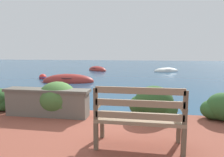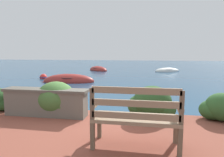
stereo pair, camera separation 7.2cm
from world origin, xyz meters
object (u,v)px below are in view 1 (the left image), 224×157
(park_bench, at_px, (139,116))
(mooring_buoy, at_px, (43,77))
(rowboat_far, at_px, (97,70))
(rowboat_nearest, at_px, (68,81))
(rowboat_mid, at_px, (166,71))

(park_bench, height_order, mooring_buoy, park_bench)
(rowboat_far, relative_size, mooring_buoy, 4.84)
(park_bench, xyz_separation_m, mooring_buoy, (-6.29, 8.75, -0.62))
(rowboat_nearest, distance_m, rowboat_mid, 9.57)
(rowboat_mid, xyz_separation_m, mooring_buoy, (-8.16, -6.26, 0.02))
(park_bench, height_order, rowboat_mid, park_bench)
(rowboat_mid, xyz_separation_m, rowboat_far, (-6.16, 0.01, 0.01))
(mooring_buoy, bearing_deg, rowboat_mid, 37.49)
(rowboat_nearest, bearing_deg, park_bench, 110.42)
(rowboat_nearest, bearing_deg, rowboat_far, -96.77)
(park_bench, height_order, rowboat_nearest, park_bench)
(rowboat_nearest, xyz_separation_m, mooring_buoy, (-2.18, 1.21, 0.01))
(rowboat_nearest, height_order, rowboat_mid, rowboat_nearest)
(rowboat_nearest, distance_m, rowboat_far, 7.48)
(park_bench, distance_m, rowboat_mid, 15.14)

